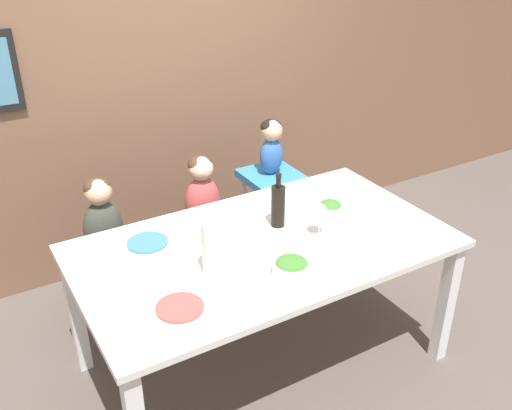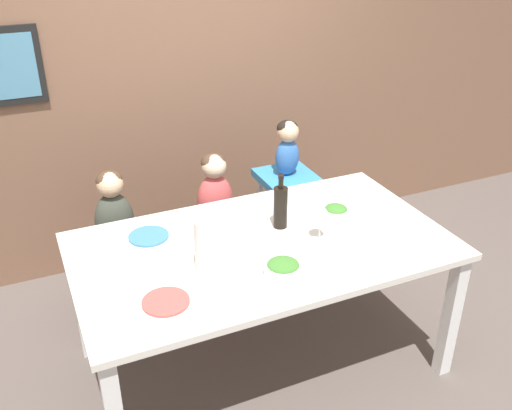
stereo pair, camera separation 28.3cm
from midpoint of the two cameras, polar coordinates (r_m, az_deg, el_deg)
ground_plane at (r=3.34m, az=-1.81°, el=-15.36°), size 14.00×14.00×0.00m
wall_back at (r=3.84m, az=-12.52°, el=13.08°), size 10.00×0.09×2.70m
dining_table at (r=2.91m, az=-2.01°, el=-5.33°), size 1.87×1.05×0.78m
chair_far_left at (r=3.57m, az=-16.78°, el=-5.70°), size 0.42×0.43×0.45m
chair_far_center at (r=3.72m, az=-7.39°, el=-3.15°), size 0.42×0.43×0.45m
chair_right_highchair at (r=3.83m, az=-0.62°, el=1.13°), size 0.36×0.37×0.71m
person_child_left at (r=3.41m, az=-17.50°, el=-1.22°), size 0.23×0.17×0.49m
person_child_center at (r=3.57m, az=-7.70°, el=1.24°), size 0.23×0.17×0.49m
person_baby_right at (r=3.68m, az=-0.66°, el=6.16°), size 0.16×0.14×0.37m
wine_bottle at (r=2.96m, az=-0.51°, el=-0.07°), size 0.07×0.07×0.30m
paper_towel_roll at (r=2.60m, az=-7.30°, el=-4.34°), size 0.12×0.12×0.26m
wine_glass_near at (r=2.88m, az=3.61°, el=-0.89°), size 0.08×0.08×0.18m
salad_bowl_large at (r=2.62m, az=0.45°, el=-6.26°), size 0.17×0.17×0.08m
salad_bowl_small at (r=3.12m, az=4.88°, el=-0.36°), size 0.14×0.14×0.08m
dinner_plate_front_left at (r=2.47m, az=-10.95°, el=-10.15°), size 0.21×0.21×0.01m
dinner_plate_back_left at (r=2.93m, az=-13.55°, el=-3.75°), size 0.21×0.21×0.01m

